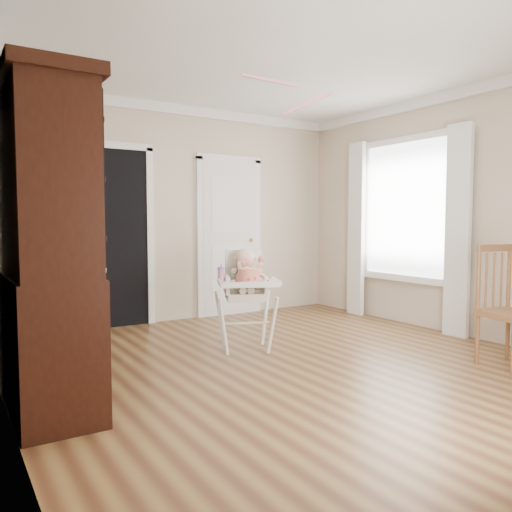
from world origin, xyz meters
TOP-DOWN VIEW (x-y plane):
  - floor at (0.00, 0.00)m, footprint 5.00×5.00m
  - ceiling at (0.00, 0.00)m, footprint 5.00×5.00m
  - wall_back at (0.00, 2.50)m, footprint 4.50×0.00m
  - wall_left at (-2.25, 0.00)m, footprint 0.00×5.00m
  - wall_right at (2.25, 0.00)m, footprint 0.00×5.00m
  - crown_molding at (0.00, 0.00)m, footprint 4.50×5.00m
  - doorway at (-0.90, 2.48)m, footprint 1.06×0.05m
  - closet_door at (0.70, 2.48)m, footprint 0.96×0.09m
  - window_right at (2.18, 0.80)m, footprint 0.13×1.84m
  - high_chair at (-0.09, 0.76)m, footprint 0.80×0.87m
  - baby at (-0.08, 0.78)m, footprint 0.27×0.29m
  - cake at (-0.16, 0.55)m, footprint 0.28×0.28m
  - sippy_cup at (-0.34, 0.78)m, footprint 0.07×0.07m
  - china_cabinet at (-1.99, 0.18)m, footprint 0.57×1.28m
  - dining_chair at (1.54, -0.94)m, footprint 0.49×0.49m
  - streamer at (-0.17, 0.21)m, footprint 0.35×0.38m

SIDE VIEW (x-z plane):
  - floor at x=0.00m, z-range 0.00..0.00m
  - dining_chair at x=1.54m, z-range -0.04..1.02m
  - high_chair at x=-0.09m, z-range 0.12..1.11m
  - cake at x=-0.16m, z-range 0.69..0.82m
  - sippy_cup at x=-0.34m, z-range 0.68..0.85m
  - baby at x=-0.08m, z-range 0.54..0.99m
  - closet_door at x=0.70m, z-range -0.04..2.09m
  - china_cabinet at x=-1.99m, z-range 0.00..2.17m
  - doorway at x=-0.90m, z-range 0.00..2.22m
  - window_right at x=2.18m, z-range 0.14..2.44m
  - wall_back at x=0.00m, z-range -0.90..3.60m
  - wall_left at x=-2.25m, z-range -1.15..3.85m
  - wall_right at x=2.25m, z-range -1.15..3.85m
  - streamer at x=-0.17m, z-range 2.37..2.52m
  - crown_molding at x=0.00m, z-range 2.58..2.70m
  - ceiling at x=0.00m, z-range 2.70..2.70m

